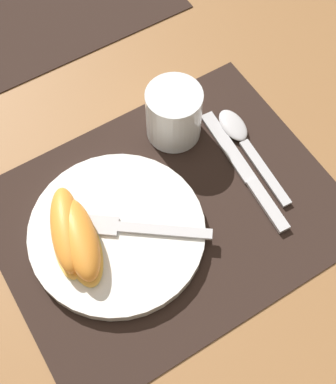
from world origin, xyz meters
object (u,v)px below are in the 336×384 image
at_px(plate, 117,232).
at_px(juice_glass, 174,116).
at_px(fork, 124,227).
at_px(citrus_wedge_0, 67,230).
at_px(knife, 245,172).
at_px(spoon, 241,137).
at_px(citrus_wedge_1, 80,240).

height_order(plate, juice_glass, juice_glass).
xyz_separation_m(fork, citrus_wedge_0, (-0.07, 0.03, 0.01)).
bearing_deg(juice_glass, citrus_wedge_0, -159.64).
xyz_separation_m(knife, spoon, (0.03, 0.05, 0.00)).
bearing_deg(juice_glass, knife, -67.24).
height_order(juice_glass, spoon, juice_glass).
relative_size(knife, spoon, 1.21).
bearing_deg(citrus_wedge_1, spoon, 6.83).
bearing_deg(citrus_wedge_0, knife, -8.24).
relative_size(plate, citrus_wedge_0, 1.76).
bearing_deg(fork, plate, 159.63).
relative_size(plate, fork, 1.36).
distance_m(fork, citrus_wedge_1, 0.06).
relative_size(knife, citrus_wedge_0, 1.62).
distance_m(juice_glass, citrus_wedge_0, 0.22).
bearing_deg(knife, fork, 177.39).
bearing_deg(citrus_wedge_0, plate, -23.74).
bearing_deg(knife, plate, 176.48).
distance_m(citrus_wedge_0, citrus_wedge_1, 0.02).
xyz_separation_m(spoon, citrus_wedge_1, (-0.28, -0.03, 0.03)).
relative_size(plate, citrus_wedge_1, 1.80).
bearing_deg(spoon, plate, -170.60).
relative_size(citrus_wedge_0, citrus_wedge_1, 1.02).
bearing_deg(fork, spoon, 10.73).
height_order(juice_glass, knife, juice_glass).
height_order(citrus_wedge_0, citrus_wedge_1, same).
height_order(plate, citrus_wedge_1, citrus_wedge_1).
relative_size(juice_glass, citrus_wedge_1, 0.65).
bearing_deg(spoon, fork, -169.27).
bearing_deg(citrus_wedge_1, knife, -3.89).
distance_m(juice_glass, fork, 0.18).
distance_m(knife, citrus_wedge_1, 0.25).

